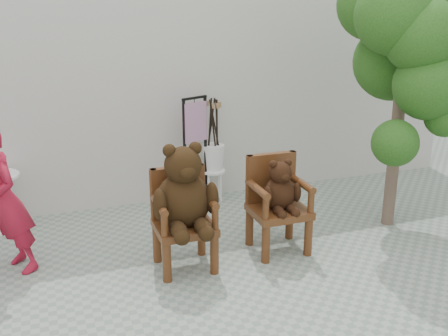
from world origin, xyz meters
The scene contains 8 objects.
ground_plane centered at (0.00, 0.00, 0.00)m, with size 60.00×60.00×0.00m, color gray.
back_wall centered at (0.00, 3.10, 1.50)m, with size 9.00×1.00×3.00m, color beige.
chair_big centered at (-0.35, 0.63, 0.76)m, with size 0.68×0.72×1.37m.
chair_small centered at (0.75, 0.71, 0.65)m, with size 0.61×0.57×1.07m.
person centered at (-2.07, 1.13, 0.80)m, with size 0.58×0.38×1.60m, color maroon.
display_stand centered at (0.26, 2.24, 0.58)m, with size 0.55×0.50×1.51m.
stool_bucket centered at (0.54, 2.35, 0.64)m, with size 0.32×0.32×1.45m.
tree centered at (2.37, 0.85, 2.24)m, with size 1.55×1.70×3.10m.
Camera 1 is at (-1.63, -4.20, 2.72)m, focal length 42.00 mm.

